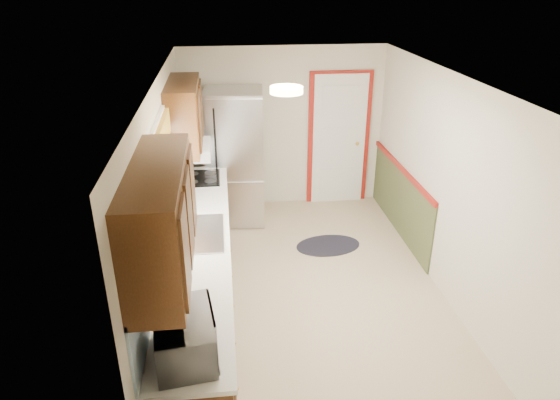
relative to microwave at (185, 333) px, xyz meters
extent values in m
cube|color=tan|center=(1.20, 1.95, -1.14)|extent=(3.20, 5.20, 0.12)
cube|color=white|center=(1.20, 1.95, 1.26)|extent=(3.20, 5.20, 0.12)
cube|color=beige|center=(1.20, 4.45, 0.06)|extent=(3.20, 0.10, 2.40)
cube|color=beige|center=(1.20, -0.55, 0.06)|extent=(3.20, 0.10, 2.40)
cube|color=beige|center=(-0.30, 1.95, 0.06)|extent=(0.10, 5.20, 2.40)
cube|color=beige|center=(2.70, 1.95, 0.06)|extent=(0.10, 5.20, 2.40)
cube|color=#3C200D|center=(0.00, 1.65, -0.69)|extent=(0.60, 4.00, 0.90)
cube|color=silver|center=(0.01, 1.65, -0.22)|extent=(0.63, 4.00, 0.04)
cube|color=#5EA9E4|center=(-0.29, 1.65, 0.08)|extent=(0.02, 4.00, 0.55)
cube|color=#3C200D|center=(-0.12, 0.35, 0.69)|extent=(0.35, 1.40, 0.75)
cube|color=#3C200D|center=(-0.12, 3.05, 0.69)|extent=(0.35, 1.20, 0.75)
cube|color=white|center=(-0.29, 1.75, 0.48)|extent=(0.02, 1.00, 0.90)
cube|color=orange|center=(-0.24, 1.75, 0.83)|extent=(0.05, 1.12, 0.24)
cube|color=#B7B7BC|center=(0.01, 1.75, -0.19)|extent=(0.52, 0.82, 0.02)
cube|color=white|center=(-0.07, 3.10, 0.24)|extent=(0.45, 0.60, 0.15)
cube|color=maroon|center=(2.05, 4.42, -0.14)|extent=(0.94, 0.05, 2.08)
cube|color=white|center=(2.05, 4.39, -0.14)|extent=(0.80, 0.04, 2.00)
cube|color=#444D2B|center=(2.69, 3.30, -0.69)|extent=(0.02, 2.30, 0.90)
cube|color=maroon|center=(2.67, 3.30, -0.22)|extent=(0.04, 2.30, 0.06)
cylinder|color=#FFD88C|center=(0.90, 1.75, 1.22)|extent=(0.30, 0.30, 0.06)
imported|color=white|center=(0.00, 0.00, 0.00)|extent=(0.40, 0.62, 0.39)
cube|color=#B7B7BC|center=(0.47, 3.96, -0.19)|extent=(0.85, 0.80, 1.90)
cylinder|color=black|center=(0.20, 3.55, -0.28)|extent=(0.02, 0.02, 1.33)
ellipsoid|color=black|center=(1.63, 2.97, -1.13)|extent=(0.92, 0.65, 0.01)
cube|color=black|center=(0.01, 3.22, -0.19)|extent=(0.46, 0.55, 0.02)
camera|label=1|loc=(0.32, -2.71, 2.19)|focal=32.00mm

